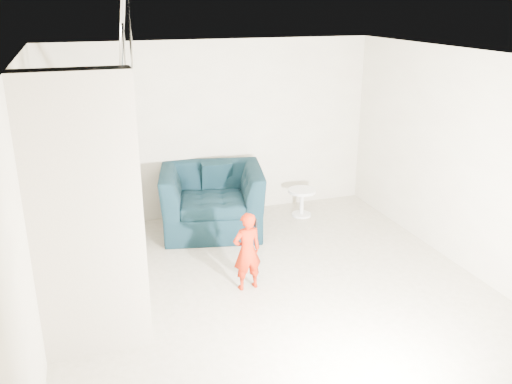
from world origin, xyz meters
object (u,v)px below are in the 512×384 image
toddler (247,251)px  side_table (302,198)px  armchair (212,200)px  staircase (87,224)px

toddler → side_table: size_ratio=2.19×
toddler → side_table: bearing=-135.3°
armchair → staircase: size_ratio=0.40×
side_table → toddler: bearing=-128.4°
side_table → staircase: (-3.24, -1.63, 0.65)m
armchair → toddler: toddler is taller
armchair → staircase: (-1.77, -1.54, 0.47)m
staircase → toddler: bearing=-9.2°
toddler → armchair: bearing=-98.1°
armchair → toddler: (-0.04, -1.82, 0.01)m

